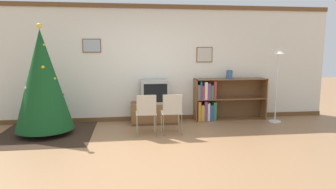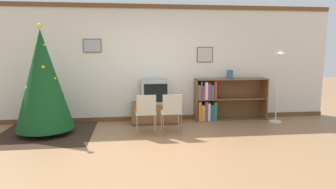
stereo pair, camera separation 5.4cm
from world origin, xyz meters
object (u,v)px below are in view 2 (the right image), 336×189
Objects in this scene: folding_chair_left at (146,112)px; standing_lamp at (278,66)px; folding_chair_right at (172,111)px; vase at (230,74)px; tv_console at (155,113)px; television at (155,92)px; christmas_tree at (43,80)px; bookshelf at (218,100)px.

folding_chair_left is 0.48× the size of standing_lamp.
vase is at bearing 34.91° from folding_chair_right.
television reaches higher than tv_console.
christmas_tree is 2.64× the size of folding_chair_right.
christmas_tree is at bearing 172.01° from folding_chair_right.
christmas_tree is 5.06m from standing_lamp.
vase is at bearing -4.00° from bookshelf.
standing_lamp is at bearing -19.38° from vase.
television is 3.06× the size of vase.
christmas_tree is at bearing -175.93° from standing_lamp.
folding_chair_left is 3.24m from standing_lamp.
standing_lamp is (1.29, -0.38, 0.83)m from bookshelf.
vase is (0.27, -0.02, 0.62)m from bookshelf.
folding_chair_right reaches higher than tv_console.
tv_console is at bearing -176.46° from bookshelf.
tv_console is at bearing 104.28° from folding_chair_right.
folding_chair_right is at bearing -75.69° from television.
folding_chair_right is (0.25, -0.99, -0.26)m from television.
tv_console is 0.63× the size of bookshelf.
folding_chair_right is at bearing -139.13° from bookshelf.
vase is 1.09m from standing_lamp.
tv_console is 0.49m from television.
television is at bearing 75.69° from folding_chair_left.
folding_chair_left reaches higher than tv_console.
television is 0.37× the size of standing_lamp.
tv_console is 1.53m from bookshelf.
bookshelf is (3.75, 0.73, -0.61)m from christmas_tree.
vase is 0.12× the size of standing_lamp.
folding_chair_right is at bearing -145.09° from vase.
christmas_tree is at bearing 170.02° from folding_chair_left.
vase is at bearing 2.46° from television.
television is at bearing -90.00° from tv_console.
christmas_tree reaches higher than bookshelf.
standing_lamp is (3.05, 0.71, 0.83)m from folding_chair_left.
christmas_tree is at bearing -169.93° from vase.
standing_lamp is (1.01, -0.36, 0.21)m from vase.
folding_chair_left is at bearing -148.33° from bookshelf.
standing_lamp is at bearing 4.07° from christmas_tree.
bookshelf is at bearing 11.07° from christmas_tree.
christmas_tree is 2.64× the size of folding_chair_left.
vase is (1.53, 1.07, 0.63)m from folding_chair_right.
folding_chair_right is 0.48× the size of bookshelf.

